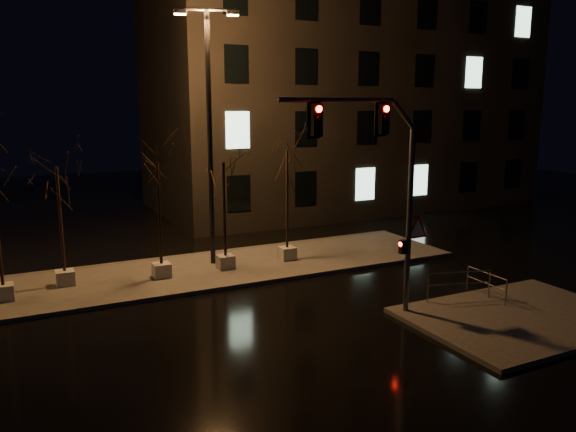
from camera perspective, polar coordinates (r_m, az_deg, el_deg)
ground at (r=18.07m, az=-2.73°, el=-10.71°), size 90.00×90.00×0.00m
median at (r=23.37m, az=-8.70°, el=-5.53°), size 22.00×5.00×0.15m
sidewalk_corner at (r=19.67m, az=22.51°, el=-9.49°), size 7.00×5.00×0.15m
building at (r=39.29m, az=5.48°, el=12.19°), size 25.00×12.00×15.00m
tree_1 at (r=21.95m, az=-22.29°, el=2.12°), size 1.80×1.80×4.54m
tree_2 at (r=21.85m, az=-13.06°, el=2.76°), size 1.80×1.80×4.61m
tree_3 at (r=22.63m, az=-6.53°, el=3.00°), size 1.80×1.80×4.48m
tree_4 at (r=23.80m, az=-0.09°, el=4.23°), size 1.80×1.80×4.90m
traffic_signal_mast at (r=17.24m, az=9.70°, el=3.96°), size 5.56×0.45×6.79m
streetlight_main at (r=23.29m, az=-7.99°, el=9.50°), size 2.52×1.12×10.32m
guard_rail_a at (r=20.23m, az=17.00°, el=-6.37°), size 2.26×0.66×1.01m
guard_rail_b at (r=20.80m, az=19.49°, el=-6.27°), size 0.12×1.90×0.90m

